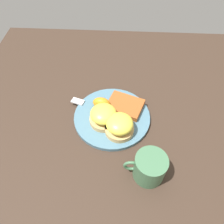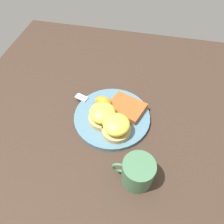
% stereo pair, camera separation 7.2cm
% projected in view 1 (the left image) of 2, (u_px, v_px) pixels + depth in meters
% --- Properties ---
extents(ground_plane, '(1.10, 1.10, 0.00)m').
position_uv_depth(ground_plane, '(112.00, 118.00, 0.75)').
color(ground_plane, '#38281E').
extents(plate, '(0.26, 0.26, 0.01)m').
position_uv_depth(plate, '(112.00, 117.00, 0.74)').
color(plate, slate).
rests_on(plate, ground_plane).
extents(sandwich_benedict_left, '(0.09, 0.09, 0.06)m').
position_uv_depth(sandwich_benedict_left, '(103.00, 116.00, 0.70)').
color(sandwich_benedict_left, tan).
rests_on(sandwich_benedict_left, plate).
extents(sandwich_benedict_right, '(0.09, 0.09, 0.06)m').
position_uv_depth(sandwich_benedict_right, '(120.00, 126.00, 0.67)').
color(sandwich_benedict_right, tan).
rests_on(sandwich_benedict_right, plate).
extents(hashbrown_patty, '(0.14, 0.13, 0.02)m').
position_uv_depth(hashbrown_patty, '(125.00, 106.00, 0.75)').
color(hashbrown_patty, '#A05022').
rests_on(hashbrown_patty, plate).
extents(orange_wedge, '(0.07, 0.05, 0.04)m').
position_uv_depth(orange_wedge, '(102.00, 103.00, 0.74)').
color(orange_wedge, orange).
rests_on(orange_wedge, plate).
extents(fork, '(0.21, 0.08, 0.00)m').
position_uv_depth(fork, '(96.00, 107.00, 0.76)').
color(fork, silver).
rests_on(fork, plate).
extents(cup, '(0.12, 0.09, 0.09)m').
position_uv_depth(cup, '(149.00, 167.00, 0.59)').
color(cup, '#42704C').
rests_on(cup, ground_plane).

